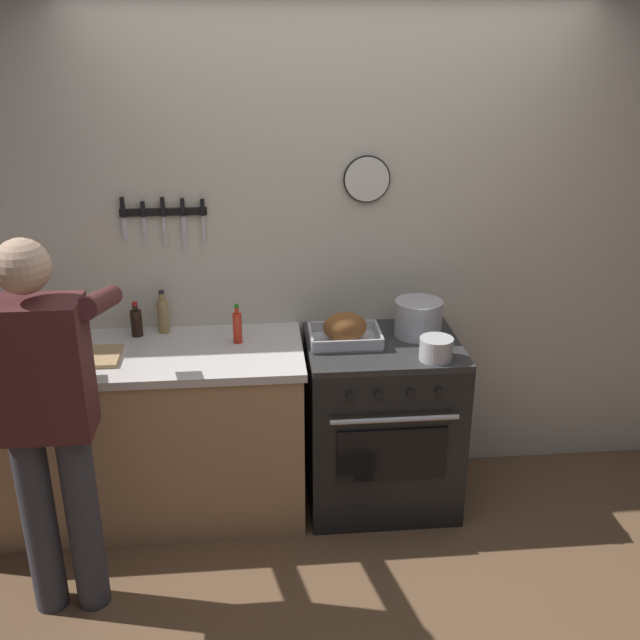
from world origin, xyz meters
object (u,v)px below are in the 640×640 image
object	(u,v)px
stock_pot	(418,318)
bottle_dish_soap	(32,328)
stove	(381,422)
roasting_pan	(345,330)
saucepan	(436,349)
bottle_cooking_oil	(56,330)
person_cook	(46,410)
cutting_board	(81,357)
bottle_soy_sauce	(136,322)
bottle_vinegar	(163,315)
bottle_hot_sauce	(237,327)

from	to	relation	value
stock_pot	bottle_dish_soap	xyz separation A→B (m)	(-1.90, 0.03, 0.01)
stove	roasting_pan	world-z (taller)	roasting_pan
stock_pot	bottle_dish_soap	distance (m)	1.90
saucepan	bottle_dish_soap	xyz separation A→B (m)	(-1.93, 0.33, 0.04)
stock_pot	bottle_cooking_oil	distance (m)	1.77
person_cook	cutting_board	distance (m)	0.59
bottle_soy_sauce	person_cook	bearing A→B (deg)	-105.80
bottle_soy_sauce	bottle_dish_soap	bearing A→B (deg)	-169.28
cutting_board	bottle_soy_sauce	xyz separation A→B (m)	(0.23, 0.27, 0.06)
bottle_vinegar	stock_pot	bearing A→B (deg)	-6.95
cutting_board	bottle_soy_sauce	distance (m)	0.35
stove	cutting_board	size ratio (longest dim) A/B	2.50
stock_pot	bottle_vinegar	distance (m)	1.30
roasting_pan	stock_pot	distance (m)	0.39
bottle_soy_sauce	stock_pot	bearing A→B (deg)	-4.89
saucepan	bottle_soy_sauce	bearing A→B (deg)	163.80
bottle_cooking_oil	bottle_vinegar	world-z (taller)	bottle_cooking_oil
bottle_dish_soap	bottle_soy_sauce	xyz separation A→B (m)	(0.49, 0.09, -0.02)
cutting_board	bottle_vinegar	size ratio (longest dim) A/B	1.61
roasting_pan	bottle_hot_sauce	world-z (taller)	bottle_hot_sauce
bottle_hot_sauce	bottle_dish_soap	xyz separation A→B (m)	(-0.99, 0.04, 0.02)
bottle_cooking_oil	bottle_vinegar	distance (m)	0.52
bottle_dish_soap	bottle_cooking_oil	bearing A→B (deg)	-24.25
bottle_dish_soap	bottle_soy_sauce	bearing A→B (deg)	10.72
stock_pot	bottle_soy_sauce	bearing A→B (deg)	175.11
cutting_board	bottle_dish_soap	bearing A→B (deg)	146.30
stove	saucepan	bearing A→B (deg)	-44.94
stove	bottle_dish_soap	distance (m)	1.80
stove	bottle_soy_sauce	world-z (taller)	bottle_soy_sauce
roasting_pan	saucepan	xyz separation A→B (m)	(0.40, -0.23, -0.01)
bottle_vinegar	bottle_dish_soap	distance (m)	0.63
stove	bottle_hot_sauce	distance (m)	0.90
bottle_cooking_oil	bottle_dish_soap	xyz separation A→B (m)	(-0.13, 0.06, -0.01)
stock_pot	bottle_cooking_oil	size ratio (longest dim) A/B	0.95
bottle_cooking_oil	bottle_dish_soap	distance (m)	0.14
saucepan	person_cook	bearing A→B (deg)	-165.57
person_cook	stock_pot	size ratio (longest dim) A/B	6.91
stove	bottle_dish_soap	world-z (taller)	bottle_dish_soap
cutting_board	bottle_cooking_oil	bearing A→B (deg)	138.46
bottle_hot_sauce	bottle_vinegar	bearing A→B (deg)	155.84
bottle_hot_sauce	person_cook	bearing A→B (deg)	-136.26
bottle_vinegar	bottle_hot_sauce	world-z (taller)	bottle_vinegar
stock_pot	saucepan	bearing A→B (deg)	-85.62
stock_pot	bottle_hot_sauce	xyz separation A→B (m)	(-0.91, -0.01, -0.01)
saucepan	bottle_vinegar	xyz separation A→B (m)	(-1.31, 0.45, 0.04)
bottle_dish_soap	saucepan	bearing A→B (deg)	-9.62
cutting_board	bottle_soy_sauce	world-z (taller)	bottle_soy_sauce
stove	bottle_cooking_oil	bearing A→B (deg)	177.93
person_cook	roasting_pan	xyz separation A→B (m)	(1.28, 0.66, 0.02)
bottle_hot_sauce	stock_pot	bearing A→B (deg)	0.79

